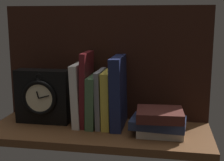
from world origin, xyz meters
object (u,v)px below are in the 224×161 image
(book_navy_bierce, at_px, (118,92))
(book_white_catcher, at_px, (80,94))
(book_green_romantic, at_px, (94,100))
(book_yellow_seinlanguage, at_px, (108,98))
(book_maroon_dawkins, at_px, (86,89))
(book_stack_side, at_px, (159,122))
(framed_clock, at_px, (43,96))
(book_gray_chess, at_px, (101,98))

(book_navy_bierce, bearing_deg, book_white_catcher, 180.00)
(book_green_romantic, height_order, book_yellow_seinlanguage, book_yellow_seinlanguage)
(book_green_romantic, relative_size, book_yellow_seinlanguage, 0.91)
(book_maroon_dawkins, xyz_separation_m, book_green_romantic, (0.03, 0.00, -0.04))
(book_white_catcher, height_order, book_stack_side, book_white_catcher)
(book_white_catcher, xyz_separation_m, book_maroon_dawkins, (0.03, 0.00, 0.02))
(book_stack_side, bearing_deg, book_yellow_seinlanguage, 160.81)
(book_maroon_dawkins, xyz_separation_m, book_yellow_seinlanguage, (0.08, 0.00, -0.03))
(book_white_catcher, distance_m, framed_clock, 0.13)
(book_white_catcher, relative_size, book_gray_chess, 1.11)
(framed_clock, bearing_deg, book_white_catcher, 4.63)
(book_white_catcher, relative_size, framed_clock, 1.13)
(book_gray_chess, relative_size, book_stack_side, 1.06)
(framed_clock, bearing_deg, book_yellow_seinlanguage, 2.61)
(book_white_catcher, distance_m, book_yellow_seinlanguage, 0.10)
(book_navy_bierce, xyz_separation_m, framed_clock, (-0.27, -0.01, -0.03))
(book_maroon_dawkins, bearing_deg, book_green_romantic, 0.00)
(framed_clock, bearing_deg, book_maroon_dawkins, 3.89)
(book_gray_chess, relative_size, book_navy_bierce, 0.80)
(book_navy_bierce, bearing_deg, book_yellow_seinlanguage, 180.00)
(book_white_catcher, relative_size, book_navy_bierce, 0.89)
(book_green_romantic, distance_m, framed_clock, 0.19)
(book_gray_chess, bearing_deg, book_stack_side, -16.97)
(book_gray_chess, bearing_deg, book_yellow_seinlanguage, 0.00)
(book_navy_bierce, xyz_separation_m, book_stack_side, (0.14, -0.06, -0.08))
(book_navy_bierce, height_order, framed_clock, book_navy_bierce)
(book_white_catcher, xyz_separation_m, framed_clock, (-0.13, -0.01, -0.01))
(book_maroon_dawkins, bearing_deg, book_stack_side, -13.60)
(book_green_romantic, bearing_deg, book_maroon_dawkins, 180.00)
(book_white_catcher, height_order, book_yellow_seinlanguage, book_white_catcher)
(book_gray_chess, relative_size, framed_clock, 1.02)
(book_navy_bierce, bearing_deg, book_stack_side, -23.38)
(book_navy_bierce, distance_m, framed_clock, 0.27)
(book_white_catcher, xyz_separation_m, book_green_romantic, (0.05, 0.00, -0.02))
(book_green_romantic, distance_m, book_navy_bierce, 0.09)
(book_maroon_dawkins, distance_m, book_green_romantic, 0.05)
(book_maroon_dawkins, height_order, book_yellow_seinlanguage, book_maroon_dawkins)
(book_white_catcher, bearing_deg, book_maroon_dawkins, 0.00)
(book_gray_chess, xyz_separation_m, book_navy_bierce, (0.06, 0.00, 0.02))
(book_white_catcher, bearing_deg, framed_clock, -175.37)
(book_yellow_seinlanguage, bearing_deg, book_stack_side, -19.19)
(book_yellow_seinlanguage, bearing_deg, book_white_catcher, 180.00)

